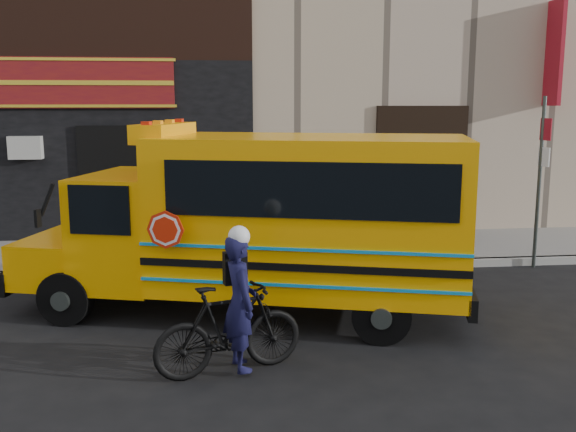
{
  "coord_description": "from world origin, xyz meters",
  "views": [
    {
      "loc": [
        -0.85,
        -9.35,
        3.24
      ],
      "look_at": [
        0.4,
        1.85,
        1.23
      ],
      "focal_mm": 40.0,
      "sensor_mm": 36.0,
      "label": 1
    }
  ],
  "objects_px": {
    "sign_pole": "(540,175)",
    "cyclist": "(240,306)",
    "bicycle": "(229,329)",
    "school_bus": "(267,218)"
  },
  "relations": [
    {
      "from": "sign_pole",
      "to": "bicycle",
      "type": "height_order",
      "value": "sign_pole"
    },
    {
      "from": "sign_pole",
      "to": "cyclist",
      "type": "height_order",
      "value": "sign_pole"
    },
    {
      "from": "sign_pole",
      "to": "bicycle",
      "type": "distance_m",
      "value": 7.64
    },
    {
      "from": "school_bus",
      "to": "cyclist",
      "type": "distance_m",
      "value": 2.28
    },
    {
      "from": "school_bus",
      "to": "bicycle",
      "type": "height_order",
      "value": "school_bus"
    },
    {
      "from": "school_bus",
      "to": "bicycle",
      "type": "distance_m",
      "value": 2.43
    },
    {
      "from": "school_bus",
      "to": "cyclist",
      "type": "xyz_separation_m",
      "value": [
        -0.49,
        -2.12,
        -0.68
      ]
    },
    {
      "from": "sign_pole",
      "to": "bicycle",
      "type": "relative_size",
      "value": 1.81
    },
    {
      "from": "bicycle",
      "to": "cyclist",
      "type": "relative_size",
      "value": 1.12
    },
    {
      "from": "sign_pole",
      "to": "cyclist",
      "type": "bearing_deg",
      "value": -144.0
    }
  ]
}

